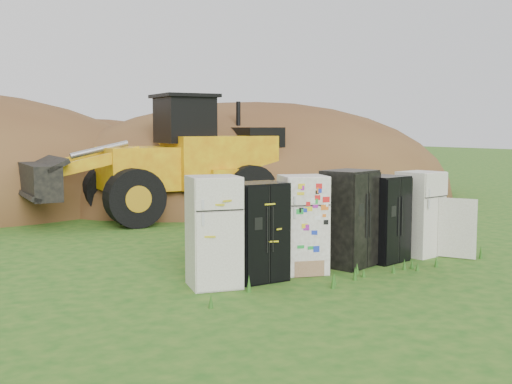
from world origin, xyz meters
TOP-DOWN VIEW (x-y plane):
  - ground at (0.00, 0.00)m, footprint 120.00×120.00m
  - fridge_leftmost at (-2.37, -0.00)m, footprint 0.96×0.94m
  - fridge_black_side at (-1.54, -0.02)m, footprint 0.88×0.70m
  - fridge_sticker at (-0.55, 0.04)m, footprint 0.97×0.93m
  - fridge_dark_mid at (0.50, 0.02)m, footprint 1.10×0.98m
  - fridge_black_right at (1.36, 0.00)m, footprint 0.94×0.83m
  - fridge_open_door at (2.39, 0.04)m, footprint 0.87×0.82m
  - wheel_loader at (-0.08, 7.65)m, footprint 7.47×3.43m
  - dirt_mound_right at (5.61, 11.34)m, footprint 16.64×12.20m
  - dirt_mound_back at (0.67, 18.37)m, footprint 17.24×11.50m

SIDE VIEW (x-z plane):
  - ground at x=0.00m, z-range 0.00..0.00m
  - dirt_mound_right at x=5.61m, z-range -3.54..3.54m
  - dirt_mound_back at x=0.67m, z-range -2.99..2.99m
  - fridge_black_right at x=1.36m, z-range 0.00..1.66m
  - fridge_black_side at x=-1.54m, z-range 0.00..1.67m
  - fridge_open_door at x=2.39m, z-range 0.00..1.70m
  - fridge_sticker at x=-0.55m, z-range 0.00..1.74m
  - fridge_dark_mid at x=0.50m, z-range 0.00..1.80m
  - fridge_leftmost at x=-2.37m, z-range 0.00..1.81m
  - wheel_loader at x=-0.08m, z-range 0.00..3.53m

